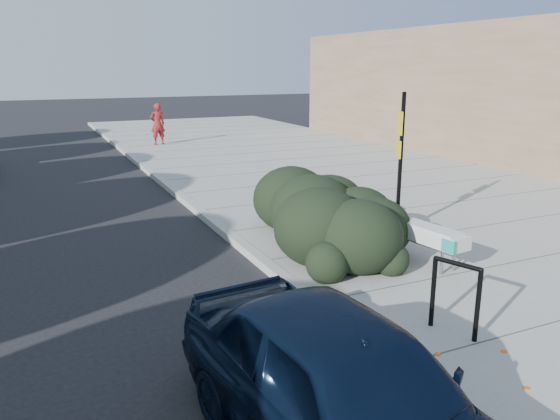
{
  "coord_description": "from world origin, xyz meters",
  "views": [
    {
      "loc": [
        -3.75,
        -6.69,
        3.62
      ],
      "look_at": [
        0.43,
        2.28,
        1.0
      ],
      "focal_mm": 35.0,
      "sensor_mm": 36.0,
      "label": 1
    }
  ],
  "objects_px": {
    "sedan_navy": "(346,395)",
    "pedestrian": "(158,124)",
    "bike_rack": "(455,290)",
    "sign_post": "(400,156)",
    "bench": "(411,229)"
  },
  "relations": [
    {
      "from": "sedan_navy",
      "to": "pedestrian",
      "type": "relative_size",
      "value": 2.38
    },
    {
      "from": "pedestrian",
      "to": "sedan_navy",
      "type": "bearing_deg",
      "value": 77.1
    },
    {
      "from": "bike_rack",
      "to": "sign_post",
      "type": "height_order",
      "value": "sign_post"
    },
    {
      "from": "pedestrian",
      "to": "bench",
      "type": "bearing_deg",
      "value": 88.03
    },
    {
      "from": "bike_rack",
      "to": "sedan_navy",
      "type": "distance_m",
      "value": 2.89
    },
    {
      "from": "sign_post",
      "to": "sedan_navy",
      "type": "relative_size",
      "value": 0.67
    },
    {
      "from": "bench",
      "to": "bike_rack",
      "type": "height_order",
      "value": "bike_rack"
    },
    {
      "from": "bench",
      "to": "pedestrian",
      "type": "bearing_deg",
      "value": 84.57
    },
    {
      "from": "sign_post",
      "to": "sedan_navy",
      "type": "xyz_separation_m",
      "value": [
        -4.62,
        -5.44,
        -1.07
      ]
    },
    {
      "from": "pedestrian",
      "to": "bike_rack",
      "type": "bearing_deg",
      "value": 83.8
    },
    {
      "from": "bench",
      "to": "sedan_navy",
      "type": "bearing_deg",
      "value": -142.0
    },
    {
      "from": "pedestrian",
      "to": "sign_post",
      "type": "bearing_deg",
      "value": 90.95
    },
    {
      "from": "bike_rack",
      "to": "pedestrian",
      "type": "xyz_separation_m",
      "value": [
        0.55,
        19.78,
        0.31
      ]
    },
    {
      "from": "sedan_navy",
      "to": "bike_rack",
      "type": "bearing_deg",
      "value": 22.75
    },
    {
      "from": "bike_rack",
      "to": "sign_post",
      "type": "relative_size",
      "value": 0.34
    }
  ]
}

